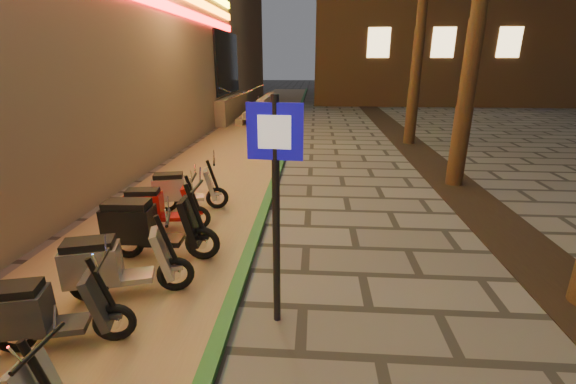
# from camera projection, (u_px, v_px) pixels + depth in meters

# --- Properties ---
(parking_strip) EXTENTS (3.40, 60.00, 0.01)m
(parking_strip) POSITION_uv_depth(u_px,v_px,m) (234.00, 153.00, 12.89)
(parking_strip) COLOR #8C7251
(parking_strip) RESTS_ON ground
(green_curb) EXTENTS (0.18, 60.00, 0.10)m
(green_curb) POSITION_uv_depth(u_px,v_px,m) (284.00, 152.00, 12.77)
(green_curb) COLOR #225B28
(green_curb) RESTS_ON ground
(planting_strip) EXTENTS (1.20, 40.00, 0.02)m
(planting_strip) POSITION_uv_depth(u_px,v_px,m) (487.00, 214.00, 7.76)
(planting_strip) COLOR black
(planting_strip) RESTS_ON ground
(pedestrian_sign) EXTENTS (0.58, 0.11, 2.64)m
(pedestrian_sign) POSITION_uv_depth(u_px,v_px,m) (276.00, 184.00, 4.07)
(pedestrian_sign) COLOR black
(pedestrian_sign) RESTS_ON ground
(scooter_5) EXTENTS (1.48, 0.73, 1.04)m
(scooter_5) POSITION_uv_depth(u_px,v_px,m) (41.00, 313.00, 4.02)
(scooter_5) COLOR black
(scooter_5) RESTS_ON ground
(scooter_6) EXTENTS (1.57, 0.83, 1.11)m
(scooter_6) POSITION_uv_depth(u_px,v_px,m) (113.00, 265.00, 4.89)
(scooter_6) COLOR black
(scooter_6) RESTS_ON ground
(scooter_7) EXTENTS (1.76, 0.62, 1.24)m
(scooter_7) POSITION_uv_depth(u_px,v_px,m) (147.00, 227.00, 5.88)
(scooter_7) COLOR black
(scooter_7) RESTS_ON ground
(scooter_8) EXTENTS (1.48, 0.60, 1.04)m
(scooter_8) POSITION_uv_depth(u_px,v_px,m) (157.00, 207.00, 6.89)
(scooter_8) COLOR black
(scooter_8) RESTS_ON ground
(scooter_9) EXTENTS (1.49, 0.73, 1.05)m
(scooter_9) POSITION_uv_depth(u_px,v_px,m) (181.00, 190.00, 7.82)
(scooter_9) COLOR black
(scooter_9) RESTS_ON ground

